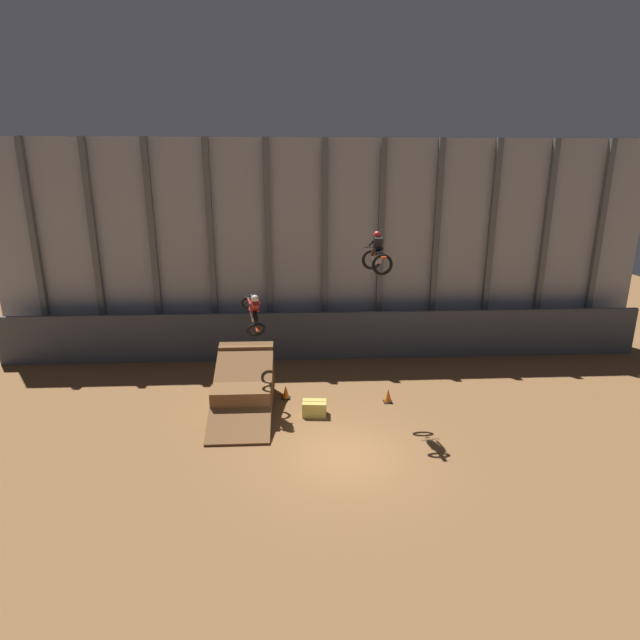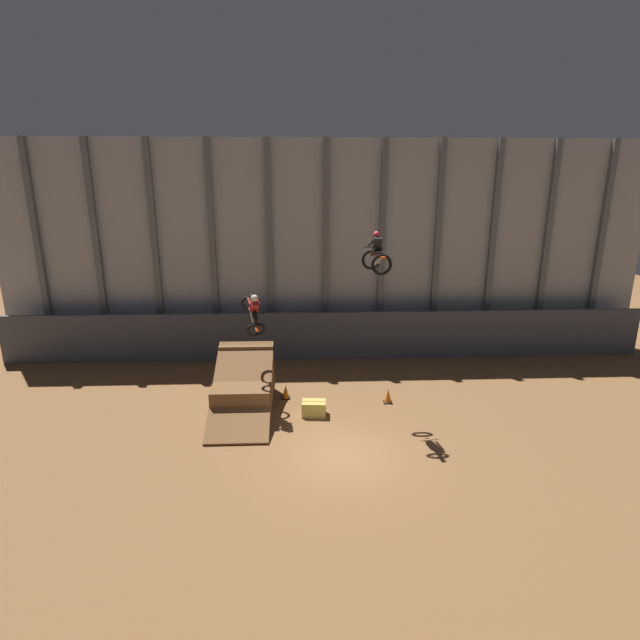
# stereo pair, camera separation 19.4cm
# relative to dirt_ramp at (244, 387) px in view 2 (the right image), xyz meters

# --- Properties ---
(ground_plane) EXTENTS (60.00, 60.00, 0.00)m
(ground_plane) POSITION_rel_dirt_ramp_xyz_m (3.54, -3.93, -0.76)
(ground_plane) COLOR brown
(arena_back_wall) EXTENTS (32.00, 0.40, 10.50)m
(arena_back_wall) POSITION_rel_dirt_ramp_xyz_m (3.54, 6.39, 4.49)
(arena_back_wall) COLOR #A3A8B2
(arena_back_wall) RESTS_ON ground_plane
(lower_barrier) EXTENTS (31.36, 0.20, 2.39)m
(lower_barrier) POSITION_rel_dirt_ramp_xyz_m (3.54, 5.08, 0.43)
(lower_barrier) COLOR #474C56
(lower_barrier) RESTS_ON ground_plane
(dirt_ramp) EXTENTS (2.22, 4.72, 2.25)m
(dirt_ramp) POSITION_rel_dirt_ramp_xyz_m (0.00, 0.00, 0.00)
(dirt_ramp) COLOR brown
(dirt_ramp) RESTS_ON ground_plane
(rider_bike_left_air) EXTENTS (1.12, 1.86, 1.70)m
(rider_bike_left_air) POSITION_rel_dirt_ramp_xyz_m (0.47, -0.06, 3.07)
(rider_bike_left_air) COLOR black
(rider_bike_right_air) EXTENTS (0.89, 1.78, 1.47)m
(rider_bike_right_air) POSITION_rel_dirt_ramp_xyz_m (4.91, -1.03, 5.31)
(rider_bike_right_air) COLOR black
(traffic_cone_near_ramp) EXTENTS (0.36, 0.36, 0.58)m
(traffic_cone_near_ramp) POSITION_rel_dirt_ramp_xyz_m (1.60, 0.53, -0.48)
(traffic_cone_near_ramp) COLOR black
(traffic_cone_near_ramp) RESTS_ON ground_plane
(traffic_cone_arena_edge) EXTENTS (0.36, 0.36, 0.58)m
(traffic_cone_arena_edge) POSITION_rel_dirt_ramp_xyz_m (5.70, -0.06, -0.48)
(traffic_cone_arena_edge) COLOR black
(traffic_cone_arena_edge) RESTS_ON ground_plane
(hay_bale_trackside) EXTENTS (0.94, 0.67, 0.57)m
(hay_bale_trackside) POSITION_rel_dirt_ramp_xyz_m (2.71, -1.02, -0.48)
(hay_bale_trackside) COLOR #CCB751
(hay_bale_trackside) RESTS_ON ground_plane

